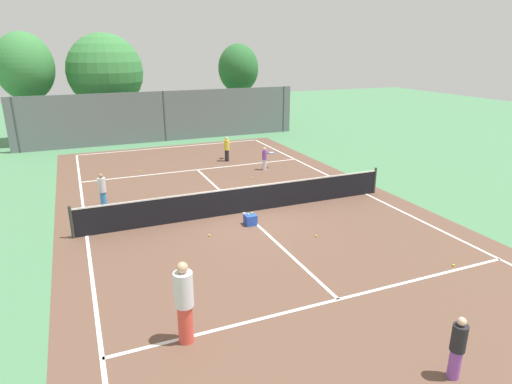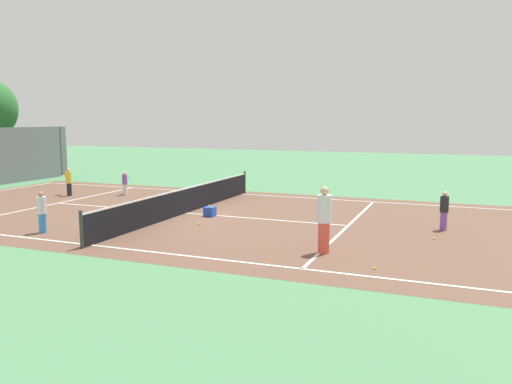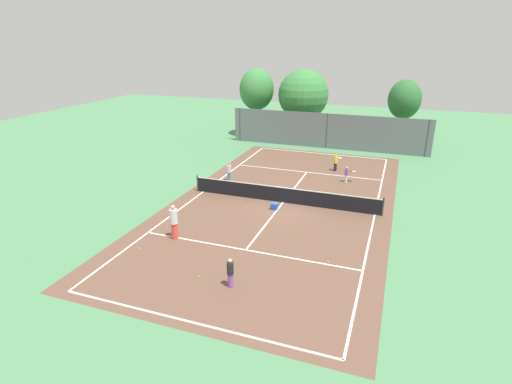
{
  "view_description": "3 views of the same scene",
  "coord_description": "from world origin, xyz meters",
  "px_view_note": "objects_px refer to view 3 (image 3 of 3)",
  "views": [
    {
      "loc": [
        -5.45,
        -14.18,
        5.89
      ],
      "look_at": [
        0.14,
        -0.87,
        1.06
      ],
      "focal_mm": 30.64,
      "sensor_mm": 36.0,
      "label": 1
    },
    {
      "loc": [
        -17.06,
        -9.8,
        3.63
      ],
      "look_at": [
        0.43,
        -2.8,
        0.93
      ],
      "focal_mm": 35.48,
      "sensor_mm": 36.0,
      "label": 2
    },
    {
      "loc": [
        6.32,
        -22.45,
        9.58
      ],
      "look_at": [
        -1.11,
        -1.87,
        1.22
      ],
      "focal_mm": 28.49,
      "sensor_mm": 36.0,
      "label": 3
    }
  ],
  "objects_px": {
    "ball_crate": "(274,206)",
    "tennis_ball_1": "(292,225)",
    "player_2": "(347,174)",
    "tennis_ball_5": "(140,248)",
    "player_4": "(174,222)",
    "player_0": "(336,162)",
    "tennis_ball_6": "(327,185)",
    "player_1": "(230,273)",
    "tennis_ball_0": "(199,276)",
    "tennis_ball_2": "(275,165)",
    "tennis_ball_3": "(328,262)",
    "player_3": "(229,172)",
    "tennis_ball_4": "(247,207)"
  },
  "relations": [
    {
      "from": "ball_crate",
      "to": "tennis_ball_0",
      "type": "distance_m",
      "value": 8.14
    },
    {
      "from": "ball_crate",
      "to": "tennis_ball_4",
      "type": "relative_size",
      "value": 6.45
    },
    {
      "from": "player_1",
      "to": "player_2",
      "type": "height_order",
      "value": "player_1"
    },
    {
      "from": "player_0",
      "to": "player_3",
      "type": "bearing_deg",
      "value": -143.59
    },
    {
      "from": "tennis_ball_2",
      "to": "tennis_ball_3",
      "type": "distance_m",
      "value": 14.93
    },
    {
      "from": "player_2",
      "to": "player_4",
      "type": "bearing_deg",
      "value": -120.87
    },
    {
      "from": "player_1",
      "to": "tennis_ball_5",
      "type": "bearing_deg",
      "value": 165.23
    },
    {
      "from": "player_3",
      "to": "ball_crate",
      "type": "height_order",
      "value": "player_3"
    },
    {
      "from": "player_2",
      "to": "player_4",
      "type": "height_order",
      "value": "player_4"
    },
    {
      "from": "player_2",
      "to": "tennis_ball_0",
      "type": "bearing_deg",
      "value": -106.17
    },
    {
      "from": "tennis_ball_1",
      "to": "ball_crate",
      "type": "bearing_deg",
      "value": 131.65
    },
    {
      "from": "player_1",
      "to": "player_4",
      "type": "distance_m",
      "value": 5.26
    },
    {
      "from": "ball_crate",
      "to": "tennis_ball_1",
      "type": "relative_size",
      "value": 6.45
    },
    {
      "from": "tennis_ball_0",
      "to": "tennis_ball_6",
      "type": "height_order",
      "value": "same"
    },
    {
      "from": "tennis_ball_1",
      "to": "tennis_ball_5",
      "type": "xyz_separation_m",
      "value": [
        -6.27,
        -5.09,
        0.0
      ]
    },
    {
      "from": "tennis_ball_1",
      "to": "tennis_ball_4",
      "type": "distance_m",
      "value": 3.49
    },
    {
      "from": "player_3",
      "to": "tennis_ball_4",
      "type": "relative_size",
      "value": 20.51
    },
    {
      "from": "tennis_ball_4",
      "to": "tennis_ball_3",
      "type": "bearing_deg",
      "value": -38.92
    },
    {
      "from": "tennis_ball_2",
      "to": "player_1",
      "type": "bearing_deg",
      "value": -78.91
    },
    {
      "from": "tennis_ball_3",
      "to": "tennis_ball_4",
      "type": "xyz_separation_m",
      "value": [
        -5.74,
        4.64,
        0.0
      ]
    },
    {
      "from": "player_1",
      "to": "tennis_ball_1",
      "type": "relative_size",
      "value": 19.7
    },
    {
      "from": "tennis_ball_3",
      "to": "tennis_ball_0",
      "type": "bearing_deg",
      "value": -148.36
    },
    {
      "from": "player_3",
      "to": "tennis_ball_2",
      "type": "distance_m",
      "value": 5.05
    },
    {
      "from": "player_3",
      "to": "tennis_ball_3",
      "type": "distance_m",
      "value": 12.36
    },
    {
      "from": "player_3",
      "to": "tennis_ball_6",
      "type": "xyz_separation_m",
      "value": [
        6.7,
        1.41,
        -0.66
      ]
    },
    {
      "from": "tennis_ball_0",
      "to": "player_2",
      "type": "bearing_deg",
      "value": 73.83
    },
    {
      "from": "player_3",
      "to": "tennis_ball_0",
      "type": "height_order",
      "value": "player_3"
    },
    {
      "from": "player_3",
      "to": "tennis_ball_5",
      "type": "bearing_deg",
      "value": -90.72
    },
    {
      "from": "player_0",
      "to": "tennis_ball_6",
      "type": "distance_m",
      "value": 3.59
    },
    {
      "from": "player_0",
      "to": "player_2",
      "type": "xyz_separation_m",
      "value": [
        1.18,
        -2.38,
        -0.08
      ]
    },
    {
      "from": "player_2",
      "to": "tennis_ball_0",
      "type": "relative_size",
      "value": 17.37
    },
    {
      "from": "player_2",
      "to": "tennis_ball_1",
      "type": "relative_size",
      "value": 17.37
    },
    {
      "from": "player_2",
      "to": "tennis_ball_6",
      "type": "distance_m",
      "value": 1.75
    },
    {
      "from": "tennis_ball_0",
      "to": "tennis_ball_2",
      "type": "xyz_separation_m",
      "value": [
        -1.7,
        16.42,
        0.0
      ]
    },
    {
      "from": "tennis_ball_4",
      "to": "player_1",
      "type": "bearing_deg",
      "value": -73.58
    },
    {
      "from": "tennis_ball_5",
      "to": "tennis_ball_6",
      "type": "height_order",
      "value": "same"
    },
    {
      "from": "player_1",
      "to": "player_2",
      "type": "distance_m",
      "value": 14.84
    },
    {
      "from": "tennis_ball_1",
      "to": "tennis_ball_2",
      "type": "distance_m",
      "value": 10.92
    },
    {
      "from": "player_0",
      "to": "tennis_ball_6",
      "type": "height_order",
      "value": "player_0"
    },
    {
      "from": "player_0",
      "to": "player_4",
      "type": "distance_m",
      "value": 15.17
    },
    {
      "from": "tennis_ball_3",
      "to": "tennis_ball_5",
      "type": "relative_size",
      "value": 1.0
    },
    {
      "from": "player_0",
      "to": "tennis_ball_2",
      "type": "height_order",
      "value": "player_0"
    },
    {
      "from": "ball_crate",
      "to": "tennis_ball_4",
      "type": "xyz_separation_m",
      "value": [
        -1.61,
        -0.39,
        -0.15
      ]
    },
    {
      "from": "player_1",
      "to": "tennis_ball_6",
      "type": "bearing_deg",
      "value": 83.91
    },
    {
      "from": "tennis_ball_6",
      "to": "tennis_ball_0",
      "type": "bearing_deg",
      "value": -102.72
    },
    {
      "from": "player_4",
      "to": "tennis_ball_6",
      "type": "distance_m",
      "value": 12.0
    },
    {
      "from": "player_0",
      "to": "tennis_ball_2",
      "type": "xyz_separation_m",
      "value": [
        -4.7,
        -0.36,
        -0.65
      ]
    },
    {
      "from": "tennis_ball_2",
      "to": "player_0",
      "type": "bearing_deg",
      "value": 4.4
    },
    {
      "from": "player_0",
      "to": "tennis_ball_0",
      "type": "height_order",
      "value": "player_0"
    },
    {
      "from": "player_2",
      "to": "tennis_ball_5",
      "type": "distance_m",
      "value": 15.44
    }
  ]
}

